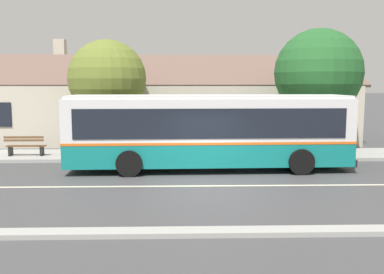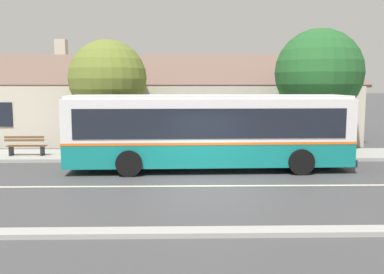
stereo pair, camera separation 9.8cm
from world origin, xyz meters
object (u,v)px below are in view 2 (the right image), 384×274
object	(u,v)px
transit_bus	(209,130)
bench_down_street	(111,146)
street_tree_secondary	(108,79)
street_tree_primary	(321,75)
bench_by_building	(26,147)

from	to	relation	value
transit_bus	bench_down_street	size ratio (longest dim) A/B	7.02
transit_bus	street_tree_secondary	xyz separation A→B (m)	(-4.78, 4.48, 2.07)
bench_down_street	street_tree_secondary	bearing A→B (deg)	101.62
transit_bus	street_tree_secondary	distance (m)	6.88
transit_bus	street_tree_primary	distance (m)	7.51
bench_down_street	street_tree_primary	world-z (taller)	street_tree_primary
street_tree_secondary	bench_down_street	bearing A→B (deg)	-78.38
street_tree_primary	transit_bus	bearing A→B (deg)	-144.56
transit_bus	bench_by_building	bearing A→B (deg)	162.44
bench_by_building	street_tree_secondary	world-z (taller)	street_tree_secondary
street_tree_primary	bench_by_building	bearing A→B (deg)	-173.88
bench_down_street	street_tree_primary	distance (m)	10.88
street_tree_primary	street_tree_secondary	size ratio (longest dim) A/B	1.09
bench_by_building	street_tree_primary	distance (m)	14.62
bench_by_building	transit_bus	bearing A→B (deg)	-17.56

